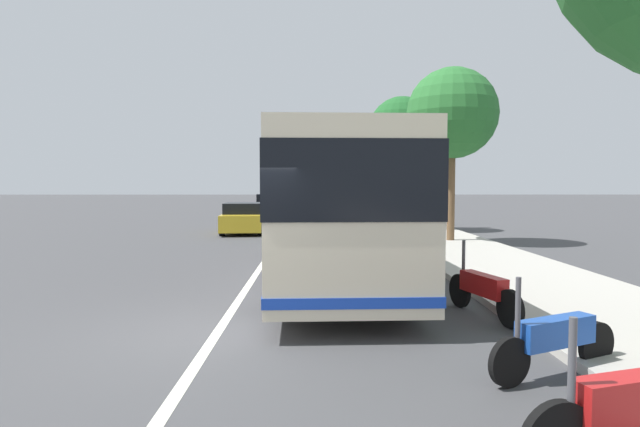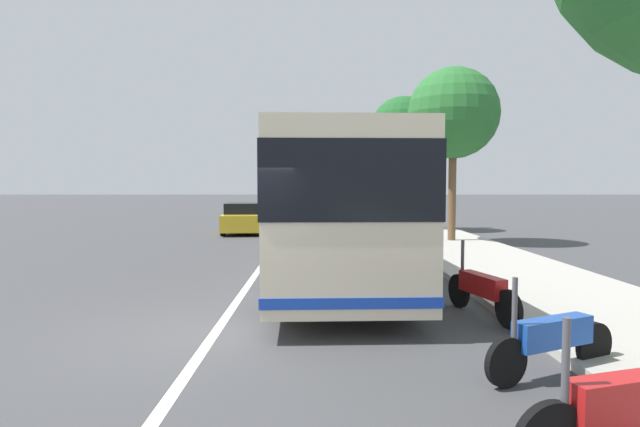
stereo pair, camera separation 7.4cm
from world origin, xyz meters
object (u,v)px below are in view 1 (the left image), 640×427
(car_behind_bus, at_px, (268,205))
(roadside_tree_mid_block, at_px, (452,114))
(motorcycle_nearest_curb, at_px, (483,290))
(motorcycle_far_end, at_px, (637,410))
(car_far_distant, at_px, (243,218))
(roadside_tree_far_block, at_px, (402,130))
(utility_pole, at_px, (412,168))
(motorcycle_by_tree, at_px, (555,339))
(coach_bus, at_px, (330,200))

(car_behind_bus, relative_size, roadside_tree_mid_block, 0.61)
(motorcycle_nearest_curb, bearing_deg, car_behind_bus, -3.79)
(motorcycle_far_end, relative_size, roadside_tree_mid_block, 0.32)
(car_far_distant, relative_size, car_behind_bus, 1.06)
(car_far_distant, height_order, roadside_tree_mid_block, roadside_tree_mid_block)
(motorcycle_far_end, bearing_deg, roadside_tree_far_block, -110.92)
(roadside_tree_mid_block, bearing_deg, car_far_distant, 62.61)
(car_behind_bus, distance_m, utility_pole, 15.06)
(motorcycle_far_end, bearing_deg, motorcycle_by_tree, -114.51)
(car_far_distant, relative_size, roadside_tree_far_block, 0.67)
(car_behind_bus, bearing_deg, motorcycle_far_end, 5.43)
(car_far_distant, bearing_deg, roadside_tree_mid_block, 58.75)
(roadside_tree_far_block, bearing_deg, car_behind_bus, 29.86)
(motorcycle_by_tree, height_order, car_behind_bus, car_behind_bus)
(car_far_distant, distance_m, utility_pole, 9.06)
(utility_pole, bearing_deg, car_behind_bus, 35.11)
(motorcycle_far_end, height_order, motorcycle_by_tree, motorcycle_far_end)
(car_behind_bus, bearing_deg, motorcycle_nearest_curb, 7.58)
(roadside_tree_mid_block, relative_size, utility_pole, 1.06)
(utility_pole, bearing_deg, motorcycle_nearest_curb, 173.07)
(motorcycle_by_tree, xyz_separation_m, roadside_tree_mid_block, (13.60, -2.40, 4.50))
(motorcycle_far_end, distance_m, roadside_tree_mid_block, 16.41)
(roadside_tree_mid_block, height_order, roadside_tree_far_block, roadside_tree_mid_block)
(car_far_distant, xyz_separation_m, car_behind_bus, (14.49, 0.15, 0.05))
(motorcycle_by_tree, bearing_deg, car_far_distant, -96.04)
(motorcycle_nearest_curb, relative_size, utility_pole, 0.32)
(roadside_tree_mid_block, bearing_deg, motorcycle_nearest_curb, 167.83)
(car_behind_bus, distance_m, roadside_tree_far_block, 16.12)
(motorcycle_nearest_curb, bearing_deg, coach_bus, 16.23)
(motorcycle_by_tree, height_order, car_far_distant, car_far_distant)
(motorcycle_nearest_curb, bearing_deg, motorcycle_by_tree, 162.97)
(motorcycle_nearest_curb, height_order, roadside_tree_mid_block, roadside_tree_mid_block)
(utility_pole, bearing_deg, coach_bus, 161.17)
(car_behind_bus, bearing_deg, motorcycle_by_tree, 6.50)
(motorcycle_far_end, height_order, car_far_distant, car_far_distant)
(motorcycle_by_tree, xyz_separation_m, car_far_distant, (18.05, 6.20, 0.24))
(roadside_tree_far_block, bearing_deg, coach_bus, 162.61)
(coach_bus, height_order, motorcycle_by_tree, coach_bus)
(motorcycle_nearest_curb, xyz_separation_m, utility_pole, (17.64, -2.14, 2.68))
(coach_bus, distance_m, roadside_tree_mid_block, 8.95)
(motorcycle_by_tree, bearing_deg, roadside_tree_mid_block, -124.99)
(coach_bus, height_order, roadside_tree_far_block, roadside_tree_far_block)
(motorcycle_by_tree, distance_m, car_behind_bus, 33.16)
(motorcycle_by_tree, xyz_separation_m, car_behind_bus, (32.54, 6.35, 0.29))
(coach_bus, xyz_separation_m, utility_pole, (13.65, -4.65, 1.26))
(motorcycle_by_tree, xyz_separation_m, utility_pole, (20.38, -2.20, 2.70))
(motorcycle_by_tree, relative_size, motorcycle_nearest_curb, 0.93)
(roadside_tree_far_block, relative_size, utility_pole, 1.04)
(coach_bus, distance_m, motorcycle_by_tree, 7.31)
(roadside_tree_mid_block, distance_m, roadside_tree_far_block, 5.53)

